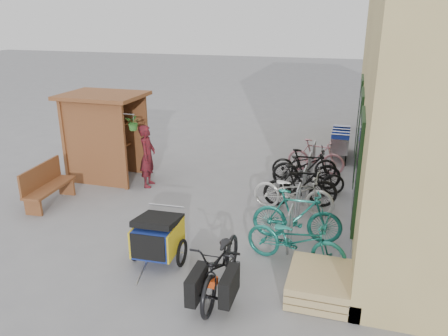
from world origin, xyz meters
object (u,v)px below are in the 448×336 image
(bench, at_px, (46,185))
(bike_6, at_px, (304,163))
(person_kiosk, at_px, (148,156))
(bike_5, at_px, (306,169))
(bike_2, at_px, (293,192))
(bike_0, at_px, (296,240))
(shopping_carts, at_px, (341,139))
(child_trailer, at_px, (158,236))
(pallet_stack, at_px, (319,283))
(bike_7, at_px, (316,156))
(bike_4, at_px, (312,178))
(bike_1, at_px, (297,216))
(kiosk, at_px, (102,125))
(cargo_bike, at_px, (221,265))
(bike_3, at_px, (301,186))

(bench, xyz_separation_m, bike_6, (5.80, 3.50, -0.04))
(person_kiosk, distance_m, bike_5, 4.23)
(bike_2, bearing_deg, bike_5, 2.25)
(bench, relative_size, bike_0, 0.84)
(shopping_carts, height_order, bike_6, shopping_carts)
(bench, xyz_separation_m, child_trailer, (3.70, -1.65, 0.03))
(pallet_stack, bearing_deg, bike_7, 95.89)
(bike_0, bearing_deg, bike_4, 13.56)
(pallet_stack, xyz_separation_m, bike_2, (-0.88, 3.11, 0.29))
(bike_1, relative_size, bike_2, 0.95)
(child_trailer, xyz_separation_m, bike_2, (2.10, 2.92, -0.04))
(bench, relative_size, child_trailer, 0.96)
(bike_2, bearing_deg, bike_7, 1.73)
(kiosk, relative_size, cargo_bike, 1.23)
(bike_2, height_order, bike_4, bike_2)
(bike_1, distance_m, bike_2, 1.38)
(bike_0, height_order, bike_2, same)
(bike_7, bearing_deg, child_trailer, 164.72)
(person_kiosk, relative_size, bike_3, 0.95)
(bike_4, height_order, bike_5, bike_5)
(bench, distance_m, shopping_carts, 8.89)
(pallet_stack, distance_m, bike_5, 4.75)
(pallet_stack, height_order, cargo_bike, cargo_bike)
(bench, height_order, bike_1, bike_1)
(child_trailer, xyz_separation_m, person_kiosk, (-1.87, 3.46, 0.30))
(bike_1, distance_m, bike_4, 2.59)
(person_kiosk, xyz_separation_m, bike_3, (4.09, -0.21, -0.31))
(pallet_stack, distance_m, shopping_carts, 7.72)
(bike_1, xyz_separation_m, bike_7, (-0.00, 4.21, -0.05))
(bike_4, bearing_deg, bike_7, -8.51)
(person_kiosk, bearing_deg, bike_1, -122.44)
(person_kiosk, bearing_deg, bench, 126.35)
(cargo_bike, bearing_deg, bike_2, 78.46)
(cargo_bike, bearing_deg, pallet_stack, 13.86)
(kiosk, relative_size, pallet_stack, 2.08)
(child_trailer, height_order, bike_5, bike_5)
(kiosk, relative_size, bike_1, 1.37)
(bike_1, height_order, bike_7, bike_1)
(bench, distance_m, bike_5, 6.58)
(bike_6, bearing_deg, bike_5, 179.74)
(bike_7, bearing_deg, bench, 131.22)
(kiosk, relative_size, bike_0, 1.30)
(pallet_stack, distance_m, child_trailer, 3.01)
(bike_1, bearing_deg, person_kiosk, 64.51)
(shopping_carts, distance_m, cargo_bike, 8.26)
(bike_1, relative_size, bike_6, 1.02)
(child_trailer, height_order, bike_0, bike_0)
(bike_4, xyz_separation_m, bike_7, (-0.05, 1.63, 0.07))
(bench, height_order, bike_7, bench)
(bike_4, bearing_deg, bike_0, 170.32)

